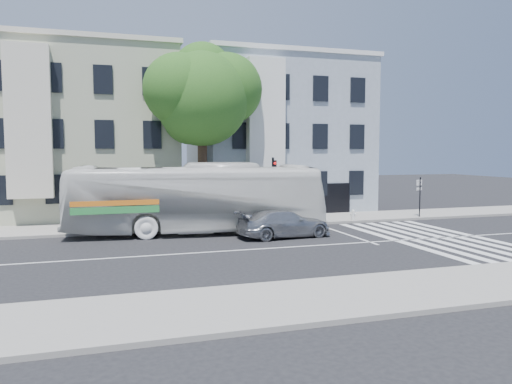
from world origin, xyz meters
name	(u,v)px	position (x,y,z in m)	size (l,w,h in m)	color
ground	(241,250)	(0.00, 0.00, 0.00)	(120.00, 120.00, 0.00)	black
sidewalk_far	(205,224)	(0.00, 8.00, 0.07)	(80.00, 4.00, 0.15)	gray
sidewalk_near	(315,299)	(0.00, -8.00, 0.07)	(80.00, 4.00, 0.15)	gray
building_left	(82,135)	(-7.00, 15.00, 5.50)	(12.00, 10.00, 11.00)	#A7AB8F
building_right	(275,137)	(7.00, 15.00, 5.50)	(12.00, 10.00, 11.00)	#8794A1
street_tree	(202,94)	(0.06, 8.74, 7.83)	(7.30, 5.90, 11.10)	#2D2116
bus	(196,198)	(-1.01, 5.20, 1.89)	(13.60, 3.18, 3.79)	silver
sedan	(284,223)	(3.03, 2.60, 0.71)	(4.90, 1.99, 1.42)	#A8A9AF
hedge	(174,222)	(-2.09, 6.30, 0.50)	(8.50, 0.84, 0.70)	#2C601F
traffic_signal	(273,182)	(3.89, 6.68, 2.61)	(0.41, 0.52, 4.03)	black
fire_hydrant	(353,215)	(9.00, 6.30, 0.48)	(0.36, 0.21, 0.65)	silver
far_sign_pole	(420,192)	(13.90, 6.46, 1.78)	(0.46, 0.21, 2.58)	black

